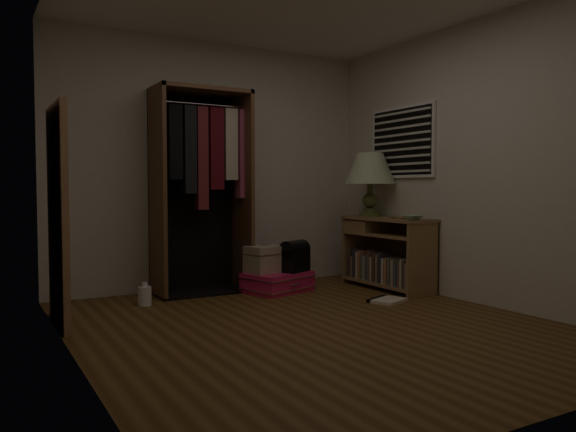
# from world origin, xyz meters

# --- Properties ---
(ground) EXTENTS (4.00, 4.00, 0.00)m
(ground) POSITION_xyz_m (0.00, 0.00, 0.00)
(ground) COLOR #573919
(ground) RESTS_ON ground
(room_walls) EXTENTS (3.52, 4.02, 2.60)m
(room_walls) POSITION_xyz_m (0.08, 0.04, 1.50)
(room_walls) COLOR beige
(room_walls) RESTS_ON ground
(console_bookshelf) EXTENTS (0.42, 1.12, 0.75)m
(console_bookshelf) POSITION_xyz_m (1.53, 1.05, 0.39)
(console_bookshelf) COLOR olive
(console_bookshelf) RESTS_ON ground
(open_wardrobe) EXTENTS (0.97, 0.50, 2.05)m
(open_wardrobe) POSITION_xyz_m (-0.22, 1.77, 1.21)
(open_wardrobe) COLOR brown
(open_wardrobe) RESTS_ON ground
(floor_mirror) EXTENTS (0.06, 0.80, 1.70)m
(floor_mirror) POSITION_xyz_m (-1.70, 1.00, 0.85)
(floor_mirror) COLOR #A3724F
(floor_mirror) RESTS_ON ground
(pink_suitcase) EXTENTS (0.78, 0.66, 0.20)m
(pink_suitcase) POSITION_xyz_m (0.44, 1.41, 0.10)
(pink_suitcase) COLOR #E11B59
(pink_suitcase) RESTS_ON ground
(train_case) EXTENTS (0.46, 0.37, 0.29)m
(train_case) POSITION_xyz_m (0.33, 1.45, 0.34)
(train_case) COLOR tan
(train_case) RESTS_ON pink_suitcase
(black_bag) EXTENTS (0.35, 0.29, 0.32)m
(black_bag) POSITION_xyz_m (0.61, 1.35, 0.37)
(black_bag) COLOR black
(black_bag) RESTS_ON pink_suitcase
(table_lamp) EXTENTS (0.69, 0.69, 0.69)m
(table_lamp) POSITION_xyz_m (1.54, 1.30, 1.26)
(table_lamp) COLOR #4C5629
(table_lamp) RESTS_ON console_bookshelf
(brass_tray) EXTENTS (0.27, 0.27, 0.01)m
(brass_tray) POSITION_xyz_m (1.54, 0.79, 0.76)
(brass_tray) COLOR #AD8342
(brass_tray) RESTS_ON console_bookshelf
(ceramic_bowl) EXTENTS (0.20, 0.20, 0.05)m
(ceramic_bowl) POSITION_xyz_m (1.49, 0.57, 0.77)
(ceramic_bowl) COLOR #ADD0AF
(ceramic_bowl) RESTS_ON console_bookshelf
(white_jug) EXTENTS (0.13, 0.13, 0.21)m
(white_jug) POSITION_xyz_m (-0.93, 1.41, 0.09)
(white_jug) COLOR white
(white_jug) RESTS_ON ground
(floor_book) EXTENTS (0.40, 0.36, 0.03)m
(floor_book) POSITION_xyz_m (1.08, 0.47, 0.01)
(floor_book) COLOR #F1E4CA
(floor_book) RESTS_ON ground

